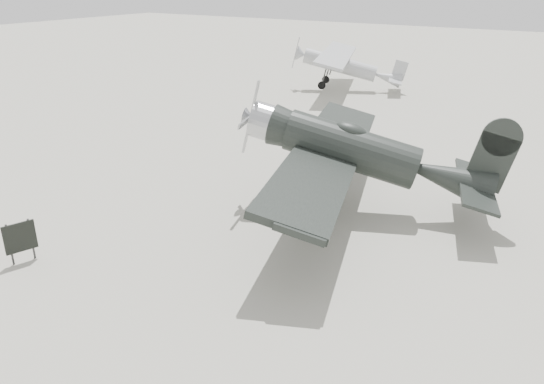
# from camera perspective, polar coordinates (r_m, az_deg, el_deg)

# --- Properties ---
(ground) EXTENTS (160.00, 160.00, 0.00)m
(ground) POSITION_cam_1_polar(r_m,az_deg,el_deg) (15.83, -8.01, -8.35)
(ground) COLOR #A29F90
(ground) RESTS_ON ground
(lowwing_monoplane) EXTENTS (9.36, 12.86, 4.16)m
(lowwing_monoplane) POSITION_cam_1_polar(r_m,az_deg,el_deg) (18.92, 9.77, 4.12)
(lowwing_monoplane) COLOR black
(lowwing_monoplane) RESTS_ON ground
(highwing_monoplane) EXTENTS (8.21, 11.36, 3.25)m
(highwing_monoplane) POSITION_cam_1_polar(r_m,az_deg,el_deg) (40.18, 7.83, 13.65)
(highwing_monoplane) COLOR #A3A5A8
(highwing_monoplane) RESTS_ON ground
(sign_board) EXTENTS (0.35, 0.89, 1.32)m
(sign_board) POSITION_cam_1_polar(r_m,az_deg,el_deg) (17.44, -25.48, -4.48)
(sign_board) COLOR #333333
(sign_board) RESTS_ON ground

